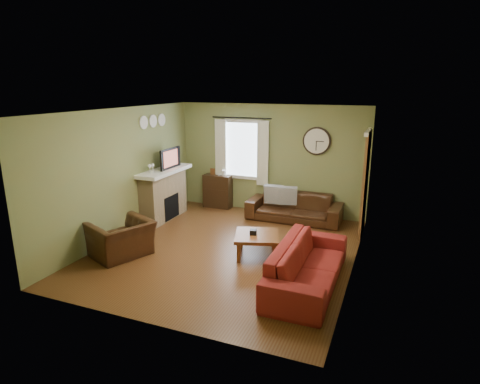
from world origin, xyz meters
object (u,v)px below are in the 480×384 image
at_px(sofa_red, 308,264).
at_px(armchair, 122,239).
at_px(coffee_table, 257,245).
at_px(sofa_brown, 294,207).
at_px(bookshelf, 218,191).

relative_size(sofa_red, armchair, 2.27).
height_order(sofa_red, coffee_table, sofa_red).
bearing_deg(armchair, sofa_brown, 165.19).
xyz_separation_m(sofa_brown, armchair, (-2.41, -3.12, 0.02)).
bearing_deg(sofa_brown, sofa_red, -71.68).
relative_size(sofa_brown, coffee_table, 2.75).
distance_m(sofa_red, coffee_table, 1.33).
xyz_separation_m(sofa_brown, sofa_red, (0.97, -2.93, 0.02)).
bearing_deg(bookshelf, armchair, -95.97).
bearing_deg(sofa_red, sofa_brown, 18.32).
relative_size(sofa_brown, armchair, 2.11).
relative_size(sofa_red, coffee_table, 2.96).
height_order(sofa_brown, sofa_red, sofa_red).
distance_m(armchair, coffee_table, 2.46).
bearing_deg(sofa_brown, bookshelf, 172.59).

